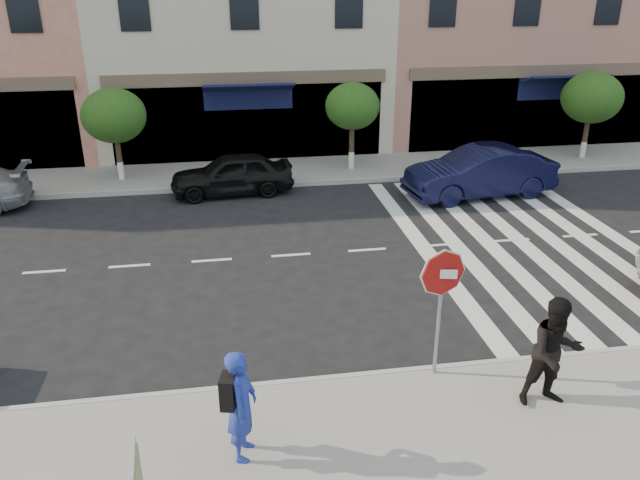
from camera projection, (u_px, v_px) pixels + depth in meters
The scene contains 12 objects.
ground at pixel (315, 339), 12.30m from camera, with size 120.00×120.00×0.00m, color black.
sidewalk_near at pixel (355, 475), 8.87m from camera, with size 60.00×4.50×0.15m, color gray.
sidewalk_far at pixel (268, 172), 22.24m from camera, with size 60.00×3.00×0.15m, color gray.
building_centre at pixel (239, 2), 25.45m from camera, with size 11.00×9.00×11.00m, color beige.
street_tree_wb at pixel (114, 116), 20.43m from camera, with size 2.10×2.10×3.06m.
street_tree_c at pixel (352, 107), 21.59m from camera, with size 1.90×1.90×3.04m.
street_tree_ea at pixel (592, 98), 22.91m from camera, with size 2.20×2.20×3.19m.
stop_sign at pixel (442, 285), 10.31m from camera, with size 0.83×0.21×2.39m.
photographer at pixel (242, 405), 8.83m from camera, with size 0.64×0.42×1.74m, color #213198.
walker at pixel (555, 353), 9.88m from camera, with size 0.93×0.72×1.91m, color black.
car_far_mid at pixel (232, 174), 20.09m from camera, with size 1.57×3.90×1.33m, color black.
car_far_right at pixel (480, 172), 19.83m from camera, with size 1.66×4.77×1.57m, color black.
Camera 1 is at (-1.59, -10.40, 6.67)m, focal length 35.00 mm.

